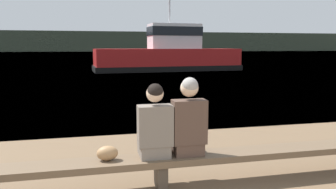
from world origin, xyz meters
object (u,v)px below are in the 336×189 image
at_px(bench_main, 161,162).
at_px(tugboat_red, 169,56).
at_px(person_left, 155,126).
at_px(person_right, 189,121).
at_px(shopping_bag, 107,153).

distance_m(bench_main, tugboat_red, 21.34).
distance_m(person_left, person_right, 0.44).
relative_size(bench_main, person_right, 6.93).
height_order(bench_main, person_left, person_left).
bearing_deg(person_left, tugboat_red, 76.59).
xyz_separation_m(person_right, shopping_bag, (-1.03, 0.02, -0.36)).
height_order(bench_main, person_right, person_right).
bearing_deg(shopping_bag, bench_main, -1.70).
height_order(shopping_bag, tugboat_red, tugboat_red).
distance_m(person_right, tugboat_red, 21.24).
bearing_deg(shopping_bag, person_left, -1.31).
relative_size(person_left, shopping_bag, 3.62).
bearing_deg(person_left, bench_main, -4.79).
relative_size(bench_main, person_left, 7.42).
bearing_deg(person_right, person_left, 179.67).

